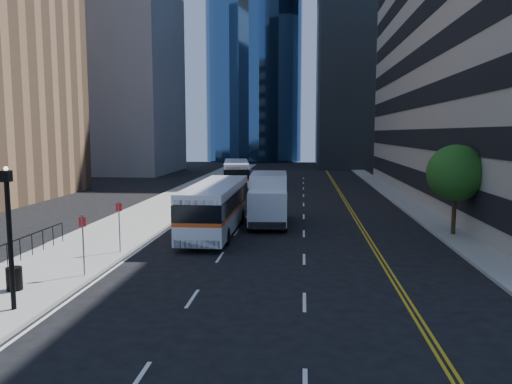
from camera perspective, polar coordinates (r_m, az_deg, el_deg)
ground at (r=21.79m, az=4.19°, el=-8.95°), size 160.00×160.00×0.00m
sidewalk_west at (r=47.60m, az=-7.91°, el=-0.31°), size 5.00×90.00×0.15m
sidewalk_east at (r=47.13m, az=15.84°, el=-0.58°), size 2.00×90.00×0.15m
midrise_west at (r=79.15m, az=-16.29°, el=14.94°), size 18.00×18.00×35.00m
street_tree at (r=30.31m, az=21.86°, el=2.02°), size 3.20×3.20×5.10m
lamp_post at (r=17.95m, az=-26.34°, el=-4.12°), size 0.28×0.28×4.56m
bus_front at (r=29.68m, az=-4.56°, el=-1.57°), size 2.51×11.36×2.93m
bus_rear at (r=52.81m, az=-2.27°, el=2.10°), size 4.01×11.53×2.91m
box_truck at (r=32.31m, az=1.43°, el=-0.67°), size 2.62×6.87×3.24m
trash_can at (r=20.59m, az=-25.90°, el=-8.90°), size 0.75×0.75×0.85m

